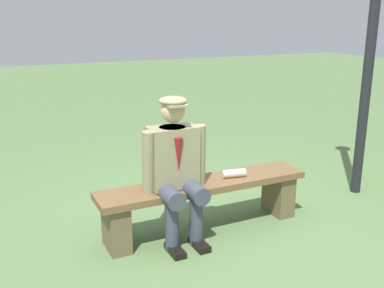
{
  "coord_description": "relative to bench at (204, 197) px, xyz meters",
  "views": [
    {
      "loc": [
        1.67,
        3.22,
        1.83
      ],
      "look_at": [
        0.12,
        0.0,
        0.8
      ],
      "focal_mm": 41.92,
      "sensor_mm": 36.0,
      "label": 1
    }
  ],
  "objects": [
    {
      "name": "ground_plane",
      "position": [
        0.0,
        0.0,
        -0.31
      ],
      "size": [
        30.0,
        30.0,
        0.0
      ],
      "primitive_type": "plane",
      "color": "#567543"
    },
    {
      "name": "bench",
      "position": [
        0.0,
        0.0,
        0.0
      ],
      "size": [
        1.89,
        0.37,
        0.45
      ],
      "color": "brown",
      "rests_on": "ground"
    },
    {
      "name": "seated_man",
      "position": [
        0.29,
        0.06,
        0.34
      ],
      "size": [
        0.57,
        0.52,
        1.22
      ],
      "color": "gray",
      "rests_on": "ground"
    },
    {
      "name": "rolled_magazine",
      "position": [
        -0.28,
        0.02,
        0.18
      ],
      "size": [
        0.22,
        0.11,
        0.07
      ],
      "primitive_type": "cylinder",
      "rotation": [
        0.0,
        1.57,
        -0.2
      ],
      "color": "beige",
      "rests_on": "bench"
    },
    {
      "name": "lamp_post",
      "position": [
        -1.88,
        -0.08,
        1.52
      ],
      "size": [
        0.21,
        0.21,
        3.11
      ],
      "color": "black",
      "rests_on": "ground"
    }
  ]
}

